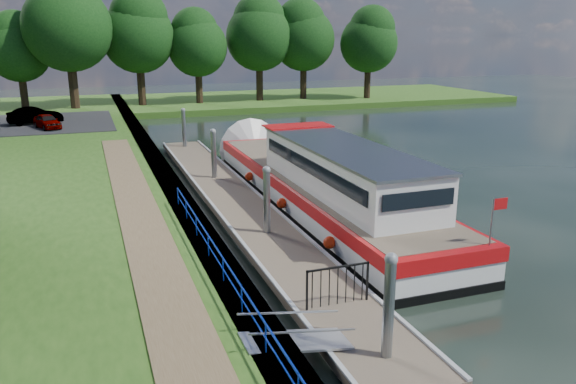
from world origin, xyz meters
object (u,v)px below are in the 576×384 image
object	(u,v)px
barge	(315,181)
car_b	(35,116)
pontoon	(237,205)
car_a	(47,121)

from	to	relation	value
barge	car_b	distance (m)	28.18
pontoon	car_a	xyz separation A→B (m)	(-8.78, 21.68, 1.19)
pontoon	car_a	bearing A→B (deg)	112.05
pontoon	car_a	distance (m)	23.42
barge	car_b	xyz separation A→B (m)	(-13.37, 24.80, 0.41)
pontoon	barge	xyz separation A→B (m)	(3.60, -0.51, 0.90)
barge	car_b	bearing A→B (deg)	118.33
pontoon	car_b	bearing A→B (deg)	111.92
pontoon	car_a	world-z (taller)	car_a
car_a	pontoon	bearing A→B (deg)	-88.37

